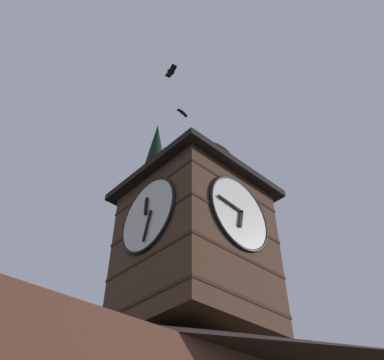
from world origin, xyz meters
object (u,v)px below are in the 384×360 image
object	(u,v)px
flying_bird_high	(182,112)
flying_bird_low	(171,72)
clock_tower	(195,234)
pine_tree_behind	(143,325)

from	to	relation	value
flying_bird_high	flying_bird_low	xyz separation A→B (m)	(4.06, 3.99, -4.24)
flying_bird_high	flying_bird_low	bearing A→B (deg)	44.55
clock_tower	flying_bird_low	distance (m)	6.01
clock_tower	flying_bird_low	xyz separation A→B (m)	(2.65, 1.56, 5.16)
pine_tree_behind	flying_bird_low	xyz separation A→B (m)	(3.75, 5.69, 6.90)
pine_tree_behind	flying_bird_high	bearing A→B (deg)	100.21
clock_tower	pine_tree_behind	xyz separation A→B (m)	(-1.10, -4.12, -1.74)
clock_tower	pine_tree_behind	size ratio (longest dim) A/B	0.43
clock_tower	flying_bird_high	xyz separation A→B (m)	(-1.41, -2.43, 9.40)
pine_tree_behind	flying_bird_high	xyz separation A→B (m)	(-0.31, 1.70, 11.14)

